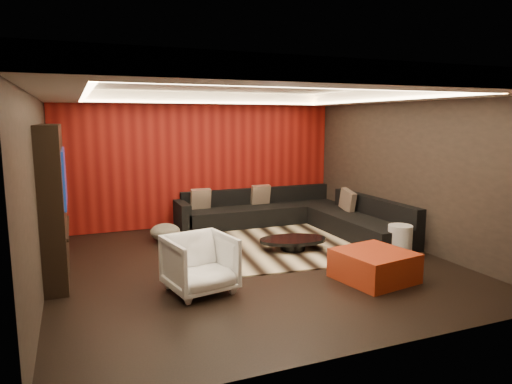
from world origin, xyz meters
name	(u,v)px	position (x,y,z in m)	size (l,w,h in m)	color
floor	(253,264)	(0.00, 0.00, -0.01)	(6.00, 6.00, 0.02)	black
ceiling	(252,83)	(0.00, 0.00, 2.81)	(6.00, 6.00, 0.02)	silver
wall_back	(201,160)	(0.00, 3.01, 1.40)	(6.00, 0.02, 2.80)	black
wall_left	(37,187)	(-3.01, 0.00, 1.40)	(0.02, 6.00, 2.80)	black
wall_right	(409,169)	(3.01, 0.00, 1.40)	(0.02, 6.00, 2.80)	black
red_feature_wall	(202,160)	(0.00, 2.97, 1.40)	(5.98, 0.05, 2.78)	#6B0C0A
soffit_back	(204,99)	(0.00, 2.70, 2.69)	(6.00, 0.60, 0.22)	silver
soffit_front	(356,75)	(0.00, -2.70, 2.69)	(6.00, 0.60, 0.22)	silver
soffit_left	(56,86)	(-2.70, 0.00, 2.69)	(0.60, 4.80, 0.22)	silver
soffit_right	(399,95)	(2.70, 0.00, 2.69)	(0.60, 4.80, 0.22)	silver
cove_back	(209,102)	(0.00, 2.36, 2.60)	(4.80, 0.08, 0.04)	#FFD899
cove_front	(337,87)	(0.00, -2.36, 2.60)	(4.80, 0.08, 0.04)	#FFD899
cove_left	(85,94)	(-2.36, 0.00, 2.60)	(0.08, 4.80, 0.04)	#FFD899
cove_right	(382,100)	(2.36, 0.00, 2.60)	(0.08, 4.80, 0.04)	#FFD899
tv_surround	(54,201)	(-2.85, 0.60, 1.10)	(0.30, 2.00, 2.20)	black
tv_screen	(64,177)	(-2.69, 0.60, 1.45)	(0.04, 1.30, 0.80)	black
tv_shelf	(67,228)	(-2.69, 0.60, 0.70)	(0.04, 1.60, 0.04)	black
rug	(272,245)	(0.73, 0.87, 0.01)	(4.00, 3.00, 0.02)	beige
coffee_table	(293,244)	(0.93, 0.43, 0.12)	(1.18, 1.18, 0.20)	black
drum_stool	(199,259)	(-0.90, -0.08, 0.21)	(0.32, 0.32, 0.38)	black
striped_pouf	(165,232)	(-1.02, 1.90, 0.18)	(0.56, 0.56, 0.31)	beige
white_side_table	(400,240)	(2.50, -0.46, 0.25)	(0.41, 0.41, 0.51)	silver
orange_ottoman	(374,265)	(1.34, -1.32, 0.21)	(0.95, 0.95, 0.42)	#952F13
armchair	(200,264)	(-1.08, -0.83, 0.38)	(0.82, 0.84, 0.77)	white
sectional_sofa	(297,216)	(1.73, 1.86, 0.26)	(3.65, 3.50, 0.75)	black
throw_pillows	(269,198)	(1.27, 2.27, 0.62)	(3.03, 1.70, 0.50)	#CAAD94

